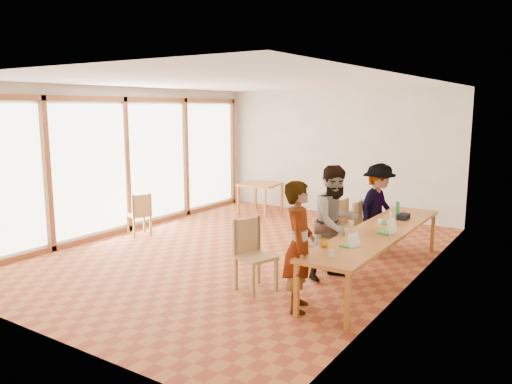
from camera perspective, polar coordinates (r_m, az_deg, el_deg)
ground at (r=9.09m, az=-1.45°, el=-6.88°), size 8.00×8.00×0.00m
wall_back at (r=12.26m, az=9.25°, el=4.46°), size 6.00×0.10×3.00m
wall_front at (r=5.99m, az=-23.86°, el=-1.66°), size 6.00×0.10×3.00m
wall_right at (r=7.51m, az=17.69°, el=0.86°), size 0.10×8.00×3.00m
window_wall at (r=10.74m, az=-14.61°, el=3.54°), size 0.10×8.00×3.00m
ceiling at (r=8.73m, az=-1.53°, el=12.50°), size 6.00×8.00×0.04m
communal_table at (r=7.79m, az=13.80°, el=-4.64°), size 0.80×4.00×0.75m
side_table at (r=12.23m, az=0.48°, el=0.64°), size 0.90×0.90×0.75m
chair_near at (r=7.18m, az=-0.56°, el=-6.18°), size 0.61×0.61×0.55m
chair_mid at (r=8.26m, az=6.09°, el=-5.13°), size 0.47×0.47×0.42m
chair_far at (r=9.16m, az=10.18°, el=-3.13°), size 0.51×0.51×0.51m
chair_empty at (r=9.10m, az=12.05°, el=-3.34°), size 0.44×0.44×0.50m
chair_spare at (r=10.35m, az=-13.08°, el=-2.02°), size 0.53×0.53×0.47m
person_near at (r=6.41m, az=4.95°, el=-6.18°), size 0.62×0.73×1.69m
person_mid at (r=7.61m, az=9.08°, el=-3.49°), size 0.95×1.05×1.75m
person_far at (r=9.27m, az=13.80°, el=-1.73°), size 0.75×1.11×1.60m
laptop_near at (r=6.81m, az=10.83°, el=-5.73°), size 0.24×0.25×0.19m
laptop_mid at (r=7.61m, az=14.93°, el=-4.18°), size 0.25×0.28×0.22m
laptop_far at (r=8.24m, az=14.95°, el=-3.21°), size 0.23×0.25×0.18m
yellow_mug at (r=6.74m, az=7.73°, el=-5.81°), size 0.14×0.14×0.10m
green_bottle at (r=8.68m, az=15.85°, el=-1.99°), size 0.07×0.07×0.28m
clear_glass at (r=6.33m, az=8.61°, el=-6.93°), size 0.07×0.07×0.09m
condiment_cup at (r=8.29m, az=14.05°, el=-3.24°), size 0.08×0.08×0.06m
pink_phone at (r=9.32m, az=16.56°, el=-2.07°), size 0.05×0.10×0.01m
black_pouch at (r=8.63m, az=16.49°, el=-2.73°), size 0.16×0.26×0.09m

